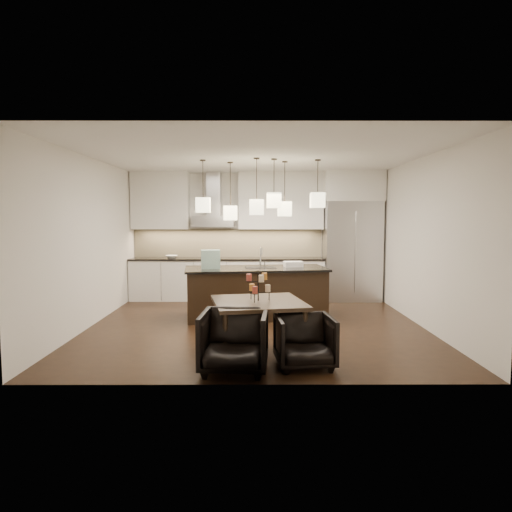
{
  "coord_description": "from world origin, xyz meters",
  "views": [
    {
      "loc": [
        -0.02,
        -7.55,
        1.8
      ],
      "look_at": [
        0.0,
        0.2,
        1.15
      ],
      "focal_mm": 32.0,
      "sensor_mm": 36.0,
      "label": 1
    }
  ],
  "objects_px": {
    "armchair_left": "(234,341)",
    "armchair_right": "(305,341)",
    "dining_table": "(258,326)",
    "island_body": "(256,293)",
    "refrigerator": "(352,251)"
  },
  "relations": [
    {
      "from": "island_body",
      "to": "armchair_right",
      "type": "xyz_separation_m",
      "value": [
        0.58,
        -2.8,
        -0.11
      ]
    },
    {
      "from": "island_body",
      "to": "armchair_left",
      "type": "bearing_deg",
      "value": -102.39
    },
    {
      "from": "refrigerator",
      "to": "dining_table",
      "type": "relative_size",
      "value": 1.85
    },
    {
      "from": "refrigerator",
      "to": "dining_table",
      "type": "height_order",
      "value": "refrigerator"
    },
    {
      "from": "refrigerator",
      "to": "armchair_right",
      "type": "relative_size",
      "value": 3.09
    },
    {
      "from": "island_body",
      "to": "refrigerator",
      "type": "bearing_deg",
      "value": 32.29
    },
    {
      "from": "refrigerator",
      "to": "dining_table",
      "type": "xyz_separation_m",
      "value": [
        -2.08,
        -3.93,
        -0.73
      ]
    },
    {
      "from": "armchair_left",
      "to": "refrigerator",
      "type": "bearing_deg",
      "value": 67.2
    },
    {
      "from": "refrigerator",
      "to": "armchair_right",
      "type": "bearing_deg",
      "value": -108.53
    },
    {
      "from": "dining_table",
      "to": "armchair_right",
      "type": "height_order",
      "value": "dining_table"
    },
    {
      "from": "dining_table",
      "to": "armchair_left",
      "type": "distance_m",
      "value": 0.82
    },
    {
      "from": "dining_table",
      "to": "armchair_right",
      "type": "relative_size",
      "value": 1.67
    },
    {
      "from": "refrigerator",
      "to": "island_body",
      "type": "relative_size",
      "value": 0.88
    },
    {
      "from": "armchair_left",
      "to": "armchair_right",
      "type": "relative_size",
      "value": 1.14
    },
    {
      "from": "refrigerator",
      "to": "armchair_left",
      "type": "height_order",
      "value": "refrigerator"
    }
  ]
}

